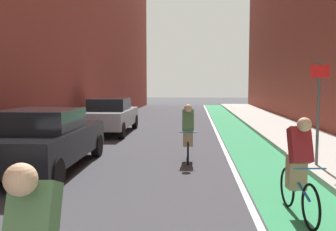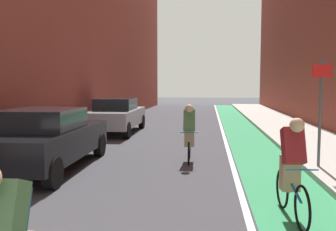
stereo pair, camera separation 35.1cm
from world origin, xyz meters
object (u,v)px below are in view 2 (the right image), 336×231
parked_sedan_silver (117,115)px  street_sign_post (320,104)px  cyclist_mid (292,166)px  cyclist_trailing (189,131)px  parked_sedan_black (47,138)px

parked_sedan_silver → street_sign_post: 9.42m
cyclist_mid → parked_sedan_silver: bearing=118.4°
cyclist_trailing → street_sign_post: size_ratio=0.65×
cyclist_trailing → street_sign_post: (3.20, -0.92, 0.82)m
parked_sedan_silver → cyclist_mid: bearing=-61.6°
cyclist_mid → cyclist_trailing: 4.60m
parked_sedan_silver → street_sign_post: (6.69, -6.57, 0.88)m
parked_sedan_black → parked_sedan_silver: bearing=90.0°
parked_sedan_black → parked_sedan_silver: (-0.00, 7.05, -0.00)m
parked_sedan_black → parked_sedan_silver: 7.05m
cyclist_mid → cyclist_trailing: size_ratio=1.04×
cyclist_trailing → street_sign_post: bearing=-16.1°
cyclist_trailing → parked_sedan_silver: bearing=121.7°
cyclist_trailing → parked_sedan_black: bearing=-158.0°
street_sign_post → cyclist_mid: bearing=-112.5°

